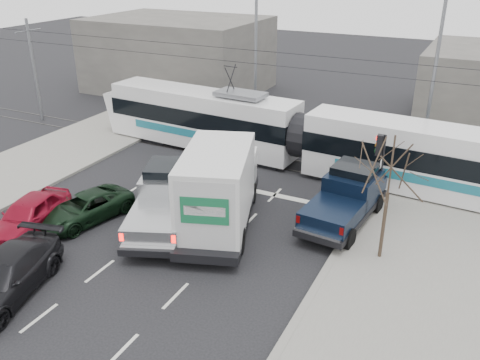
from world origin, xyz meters
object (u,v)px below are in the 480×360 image
at_px(traffic_signal, 380,156).
at_px(tram, 302,136).
at_px(street_lamp_near, 431,72).
at_px(navy_pickup, 347,197).
at_px(dark_car, 4,277).
at_px(box_truck, 219,188).
at_px(street_lamp_far, 253,49).
at_px(silver_pickup, 166,197).
at_px(red_car, 29,215).
at_px(green_car, 85,208).
at_px(bare_tree, 391,171).

bearing_deg(traffic_signal, tram, 144.89).
height_order(traffic_signal, street_lamp_near, street_lamp_near).
height_order(navy_pickup, dark_car, navy_pickup).
xyz_separation_m(box_truck, dark_car, (-4.37, -7.63, -1.10)).
relative_size(street_lamp_far, box_truck, 1.13).
distance_m(street_lamp_near, dark_car, 22.83).
bearing_deg(box_truck, street_lamp_far, 90.68).
distance_m(tram, box_truck, 7.88).
bearing_deg(tram, silver_pickup, -106.81).
relative_size(street_lamp_near, red_car, 2.02).
bearing_deg(street_lamp_far, traffic_signal, -41.72).
bearing_deg(box_truck, silver_pickup, 176.89).
bearing_deg(street_lamp_far, street_lamp_near, -9.87).
distance_m(tram, navy_pickup, 6.30).
bearing_deg(green_car, traffic_signal, 42.95).
relative_size(bare_tree, street_lamp_far, 0.56).
relative_size(traffic_signal, tram, 0.14).
xyz_separation_m(street_lamp_near, dark_car, (-10.94, -19.56, -4.36)).
distance_m(bare_tree, street_lamp_far, 17.97).
distance_m(street_lamp_far, tram, 9.05).
distance_m(box_truck, red_car, 8.24).
xyz_separation_m(bare_tree, street_lamp_far, (-11.79, 13.50, 1.32)).
xyz_separation_m(street_lamp_far, green_car, (-0.73, -16.11, -4.50)).
distance_m(box_truck, navy_pickup, 5.66).
distance_m(bare_tree, box_truck, 7.14).
bearing_deg(dark_car, silver_pickup, 59.27).
bearing_deg(bare_tree, navy_pickup, 129.59).
height_order(bare_tree, green_car, bare_tree).
xyz_separation_m(street_lamp_far, dark_car, (0.56, -21.56, -4.36)).
bearing_deg(red_car, bare_tree, 6.15).
xyz_separation_m(traffic_signal, green_car, (-11.39, -6.61, -2.13)).
bearing_deg(navy_pickup, street_lamp_far, 137.02).
height_order(street_lamp_far, dark_car, street_lamp_far).
bearing_deg(tram, green_car, -119.36).
distance_m(navy_pickup, red_car, 13.79).
height_order(tram, red_car, tram).
height_order(tram, dark_car, tram).
relative_size(tram, red_car, 5.70).
distance_m(traffic_signal, box_truck, 7.30).
bearing_deg(dark_car, bare_tree, 21.40).
bearing_deg(street_lamp_near, traffic_signal, -96.41).
bearing_deg(box_truck, street_lamp_near, 42.37).
relative_size(street_lamp_near, box_truck, 1.13).
bearing_deg(street_lamp_near, box_truck, -118.83).
distance_m(bare_tree, traffic_signal, 4.28).
xyz_separation_m(box_truck, red_car, (-7.16, -3.94, -1.10)).
xyz_separation_m(box_truck, green_car, (-5.66, -2.17, -1.24)).
height_order(box_truck, navy_pickup, box_truck).
height_order(bare_tree, box_truck, bare_tree).
xyz_separation_m(bare_tree, green_car, (-12.52, -2.61, -3.18)).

